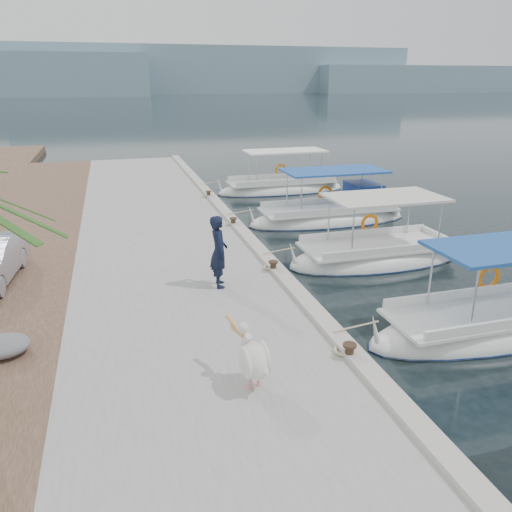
% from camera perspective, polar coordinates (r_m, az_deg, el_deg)
% --- Properties ---
extents(ground, '(400.00, 400.00, 0.00)m').
position_cam_1_polar(ground, '(13.64, 5.30, -5.81)').
color(ground, black).
rests_on(ground, ground).
extents(concrete_quay, '(6.00, 40.00, 0.50)m').
position_cam_1_polar(concrete_quay, '(17.44, -9.93, 0.63)').
color(concrete_quay, gray).
rests_on(concrete_quay, ground).
extents(quay_curb, '(0.44, 40.00, 0.12)m').
position_cam_1_polar(quay_curb, '(17.81, -1.07, 2.38)').
color(quay_curb, '#ABA498').
rests_on(quay_curb, concrete_quay).
extents(cobblestone_strip, '(4.00, 40.00, 0.50)m').
position_cam_1_polar(cobblestone_strip, '(17.70, -26.19, -0.88)').
color(cobblestone_strip, brown).
rests_on(cobblestone_strip, ground).
extents(distant_hills, '(330.00, 60.00, 18.00)m').
position_cam_1_polar(distant_hills, '(215.67, -7.30, 19.95)').
color(distant_hills, '#73919F').
rests_on(distant_hills, ground).
extents(fishing_caique_b, '(7.18, 2.12, 2.83)m').
position_cam_1_polar(fishing_caique_b, '(13.68, 26.22, -7.25)').
color(fishing_caique_b, white).
rests_on(fishing_caique_b, ground).
extents(fishing_caique_c, '(6.22, 2.44, 2.83)m').
position_cam_1_polar(fishing_caique_c, '(17.36, 13.55, -0.16)').
color(fishing_caique_c, white).
rests_on(fishing_caique_c, ground).
extents(fishing_caique_d, '(7.13, 2.37, 2.83)m').
position_cam_1_polar(fishing_caique_d, '(21.86, 8.50, 4.43)').
color(fishing_caique_d, white).
rests_on(fishing_caique_d, ground).
extents(fishing_caique_e, '(7.14, 2.23, 2.83)m').
position_cam_1_polar(fishing_caique_e, '(27.53, 2.91, 7.62)').
color(fishing_caique_e, white).
rests_on(fishing_caique_e, ground).
extents(mooring_bollards, '(0.28, 20.28, 0.33)m').
position_cam_1_polar(mooring_bollards, '(14.56, 1.99, -1.09)').
color(mooring_bollards, black).
rests_on(mooring_bollards, concrete_quay).
extents(pelican, '(0.69, 1.48, 1.14)m').
position_cam_1_polar(pelican, '(9.16, -0.31, -11.61)').
color(pelican, tan).
rests_on(pelican, concrete_quay).
extents(fisherman, '(0.52, 0.75, 1.97)m').
position_cam_1_polar(fisherman, '(13.34, -4.27, 0.52)').
color(fisherman, black).
rests_on(fisherman, concrete_quay).
extents(tarp_bundle, '(1.10, 0.90, 0.40)m').
position_cam_1_polar(tarp_bundle, '(11.54, -27.04, -9.16)').
color(tarp_bundle, slate).
rests_on(tarp_bundle, cobblestone_strip).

